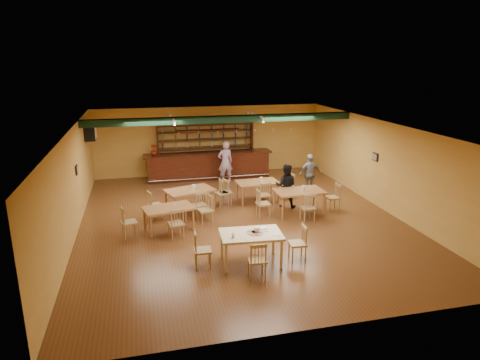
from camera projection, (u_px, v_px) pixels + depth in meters
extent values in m
plane|color=brown|center=(241.00, 219.00, 13.83)|extent=(12.00, 12.00, 0.00)
cube|color=black|center=(223.00, 119.00, 15.67)|extent=(10.00, 0.30, 0.25)
cube|color=white|center=(172.00, 117.00, 15.81)|extent=(0.05, 2.50, 0.05)
cube|color=white|center=(255.00, 114.00, 16.52)|extent=(0.05, 2.50, 0.05)
cube|color=white|center=(90.00, 132.00, 16.05)|extent=(0.34, 0.70, 0.48)
cube|color=black|center=(77.00, 170.00, 13.19)|extent=(0.04, 0.34, 0.28)
cube|color=black|center=(375.00, 157.00, 14.95)|extent=(0.04, 0.34, 0.28)
cube|color=#37140B|center=(209.00, 165.00, 18.45)|extent=(5.48, 0.85, 1.13)
cube|color=#37140B|center=(206.00, 149.00, 18.89)|extent=(4.24, 0.40, 2.28)
imported|color=maroon|center=(154.00, 150.00, 17.73)|extent=(0.33, 0.33, 0.46)
cube|color=#A26339|center=(190.00, 201.00, 14.43)|extent=(1.78, 1.37, 0.78)
cube|color=#A26339|center=(257.00, 191.00, 15.49)|extent=(1.53, 0.96, 0.74)
cube|color=#A26339|center=(169.00, 219.00, 12.88)|extent=(1.61, 1.17, 0.73)
cube|color=#A26339|center=(299.00, 202.00, 14.27)|extent=(1.63, 1.01, 0.80)
cube|color=tan|center=(251.00, 248.00, 10.76)|extent=(1.60, 1.09, 0.82)
cylinder|color=silver|center=(255.00, 233.00, 10.67)|extent=(0.48, 0.48, 0.01)
cylinder|color=#EAE5C6|center=(233.00, 236.00, 10.37)|extent=(0.08, 0.08, 0.11)
cube|color=white|center=(263.00, 228.00, 10.93)|extent=(0.23, 0.19, 0.03)
cube|color=silver|center=(261.00, 231.00, 10.75)|extent=(0.33, 0.20, 0.00)
cylinder|color=white|center=(277.00, 234.00, 10.57)|extent=(0.23, 0.23, 0.01)
imported|color=#894AA1|center=(225.00, 162.00, 17.73)|extent=(0.68, 0.49, 1.75)
imported|color=black|center=(286.00, 186.00, 14.81)|extent=(0.92, 0.84, 1.54)
imported|color=gray|center=(310.00, 174.00, 16.31)|extent=(0.93, 0.45, 1.54)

